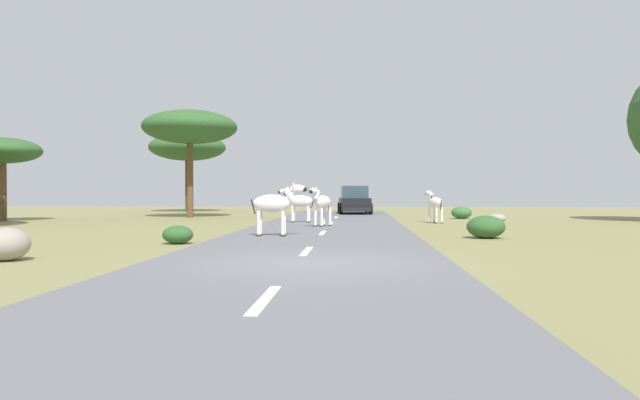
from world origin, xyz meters
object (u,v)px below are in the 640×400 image
object	(u,v)px
zebra_2	(275,204)
zebra_1	(435,203)
zebra_0	(322,203)
tree_0	(187,148)
zebra_3	(299,201)
bush_1	(486,227)
tree_2	(3,151)
bush_2	(462,213)
tree_3	(190,128)
car_0	(354,201)
rock_1	(497,218)
rock_0	(7,244)
bush_0	(178,235)

from	to	relation	value
zebra_2	zebra_1	bearing A→B (deg)	147.11
zebra_0	tree_0	xyz separation A→B (m)	(-10.73, 18.18, 3.59)
zebra_3	bush_1	size ratio (longest dim) A/B	1.44
zebra_1	zebra_3	bearing A→B (deg)	166.63
tree_2	zebra_0	bearing A→B (deg)	-14.48
zebra_2	bush_2	distance (m)	15.62
zebra_0	tree_3	size ratio (longest dim) A/B	0.27
car_0	tree_3	size ratio (longest dim) A/B	0.76
zebra_2	tree_0	xyz separation A→B (m)	(-9.60, 23.28, 3.54)
zebra_0	rock_1	xyz separation A→B (m)	(7.72, 4.10, -0.78)
tree_0	rock_0	size ratio (longest dim) A/B	6.20
tree_2	rock_1	distance (m)	23.43
bush_0	rock_0	distance (m)	4.64
zebra_1	rock_1	size ratio (longest dim) A/B	1.90
bush_0	bush_2	bearing A→B (deg)	56.70
zebra_1	tree_2	distance (m)	20.52
zebra_2	tree_2	bearing A→B (deg)	-121.32
zebra_0	tree_3	world-z (taller)	tree_3
bush_1	bush_2	world-z (taller)	bush_1
tree_3	bush_0	world-z (taller)	tree_3
zebra_2	tree_2	distance (m)	17.17
bush_1	rock_1	bearing A→B (deg)	74.89
rock_0	car_0	bearing A→B (deg)	74.93
tree_0	tree_2	xyz separation A→B (m)	(-4.76, -14.18, -1.22)
bush_2	tree_2	bearing A→B (deg)	-169.13
zebra_1	tree_3	world-z (taller)	tree_3
zebra_1	zebra_3	distance (m)	6.14
tree_3	bush_2	bearing A→B (deg)	-1.31
zebra_3	rock_0	bearing A→B (deg)	169.45
zebra_1	rock_1	bearing A→B (deg)	-14.59
bush_1	rock_1	size ratio (longest dim) A/B	1.42
rock_0	tree_3	bearing A→B (deg)	95.87
rock_0	bush_1	bearing A→B (deg)	30.72
zebra_1	zebra_2	bearing A→B (deg)	-144.04
zebra_3	bush_2	xyz separation A→B (m)	(8.09, 5.19, -0.66)
car_0	rock_0	bearing A→B (deg)	70.94
zebra_0	zebra_2	world-z (taller)	zebra_2
zebra_1	tree_2	xyz separation A→B (m)	(-20.38, 0.17, 2.45)
car_0	tree_3	xyz separation A→B (m)	(-8.96, -5.54, 4.08)
tree_3	rock_1	world-z (taller)	tree_3
tree_0	tree_2	bearing A→B (deg)	-108.57
zebra_0	zebra_1	world-z (taller)	zebra_0
zebra_2	rock_0	world-z (taller)	zebra_2
zebra_0	bush_1	distance (m)	7.25
bush_0	bush_2	distance (m)	18.77
bush_2	zebra_1	bearing A→B (deg)	-114.01
zebra_0	bush_1	size ratio (longest dim) A/B	1.37
rock_0	rock_1	distance (m)	20.54
bush_1	bush_2	size ratio (longest dim) A/B	1.08
zebra_1	rock_1	world-z (taller)	zebra_1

